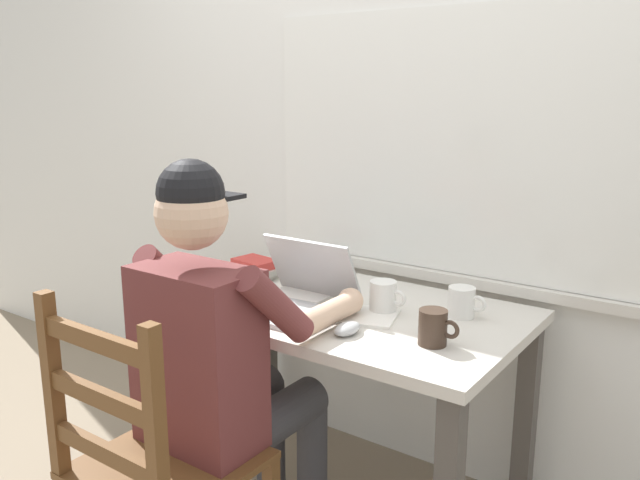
{
  "coord_description": "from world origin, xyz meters",
  "views": [
    {
      "loc": [
        1.13,
        -1.67,
        1.41
      ],
      "look_at": [
        -0.03,
        -0.05,
        0.95
      ],
      "focal_mm": 36.49,
      "sensor_mm": 36.0,
      "label": 1
    }
  ],
  "objects": [
    {
      "name": "back_wall",
      "position": [
        0.0,
        0.43,
        1.3
      ],
      "size": [
        6.0,
        0.08,
        2.6
      ],
      "color": "silver",
      "rests_on": "ground"
    },
    {
      "name": "desk",
      "position": [
        0.0,
        0.0,
        0.62
      ],
      "size": [
        1.2,
        0.7,
        0.73
      ],
      "color": "beige",
      "rests_on": "ground"
    },
    {
      "name": "seated_person",
      "position": [
        -0.09,
        -0.43,
        0.68
      ],
      "size": [
        0.5,
        0.6,
        1.24
      ],
      "color": "brown",
      "rests_on": "ground"
    },
    {
      "name": "wooden_chair",
      "position": [
        -0.09,
        -0.71,
        0.46
      ],
      "size": [
        0.42,
        0.42,
        0.93
      ],
      "color": "brown",
      "rests_on": "ground"
    },
    {
      "name": "laptop",
      "position": [
        -0.08,
        -0.12,
        0.78
      ],
      "size": [
        0.33,
        0.33,
        0.22
      ],
      "color": "#ADAFB2",
      "rests_on": "desk"
    },
    {
      "name": "computer_mouse",
      "position": [
        0.18,
        -0.2,
        0.74
      ],
      "size": [
        0.06,
        0.1,
        0.03
      ],
      "primitive_type": "ellipsoid",
      "color": "#ADAFB2",
      "rests_on": "desk"
    },
    {
      "name": "coffee_mug_white",
      "position": [
        0.17,
        0.02,
        0.78
      ],
      "size": [
        0.12,
        0.08,
        0.1
      ],
      "color": "white",
      "rests_on": "desk"
    },
    {
      "name": "coffee_mug_dark",
      "position": [
        0.41,
        -0.13,
        0.78
      ],
      "size": [
        0.12,
        0.08,
        0.1
      ],
      "color": "#38281E",
      "rests_on": "desk"
    },
    {
      "name": "coffee_mug_spare",
      "position": [
        0.38,
        0.12,
        0.77
      ],
      "size": [
        0.12,
        0.08,
        0.09
      ],
      "color": "white",
      "rests_on": "desk"
    },
    {
      "name": "book_stack_main",
      "position": [
        -0.41,
        0.07,
        0.76
      ],
      "size": [
        0.2,
        0.14,
        0.07
      ],
      "color": "gray",
      "rests_on": "desk"
    },
    {
      "name": "paper_pile_near_laptop",
      "position": [
        -0.12,
        -0.19,
        0.73
      ],
      "size": [
        0.21,
        0.2,
        0.01
      ],
      "primitive_type": "cube",
      "rotation": [
        0.0,
        0.0,
        -0.13
      ],
      "color": "white",
      "rests_on": "desk"
    },
    {
      "name": "paper_pile_back_corner",
      "position": [
        -0.13,
        0.01,
        0.73
      ],
      "size": [
        0.2,
        0.17,
        0.02
      ],
      "primitive_type": "cube",
      "rotation": [
        0.0,
        0.0,
        0.06
      ],
      "color": "white",
      "rests_on": "desk"
    },
    {
      "name": "paper_pile_side",
      "position": [
        0.13,
        -0.06,
        0.73
      ],
      "size": [
        0.27,
        0.24,
        0.01
      ],
      "primitive_type": "cube",
      "rotation": [
        0.0,
        0.0,
        0.31
      ],
      "color": "white",
      "rests_on": "desk"
    },
    {
      "name": "landscape_photo_print",
      "position": [
        -0.17,
        0.12,
        0.73
      ],
      "size": [
        0.15,
        0.12,
        0.0
      ],
      "primitive_type": "cube",
      "rotation": [
        0.0,
        0.0,
        -0.27
      ],
      "color": "teal",
      "rests_on": "desk"
    }
  ]
}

